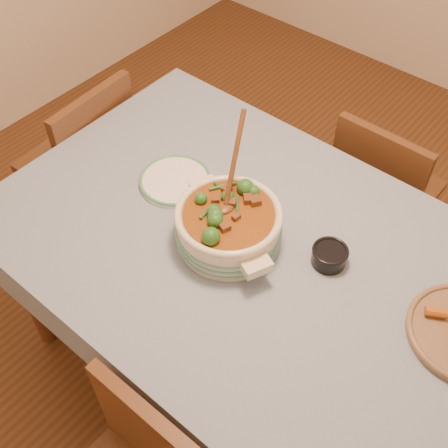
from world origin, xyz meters
name	(u,v)px	position (x,y,z in m)	size (l,w,h in m)	color
floor	(249,365)	(0.00, 0.00, 0.00)	(4.50, 4.50, 0.00)	#4C2A15
dining_table	(257,267)	(0.00, 0.00, 0.66)	(1.68, 1.08, 0.76)	brown
stew_casserole	(229,223)	(-0.09, -0.03, 0.84)	(0.41, 0.41, 0.38)	beige
white_plate	(175,180)	(-0.39, 0.05, 0.77)	(0.25, 0.25, 0.02)	white
condiment_bowl	(330,255)	(0.19, 0.10, 0.79)	(0.12, 0.12, 0.06)	black
chair_far	(380,189)	(0.06, 0.76, 0.46)	(0.38, 0.38, 0.81)	#543319
chair_left	(87,159)	(-0.97, 0.10, 0.48)	(0.42, 0.42, 0.85)	#543319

